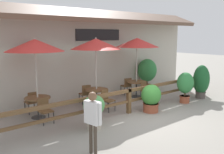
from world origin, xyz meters
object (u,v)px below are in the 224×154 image
at_px(pedestrian, 93,115).
at_px(potted_plant_broad_leaf, 151,97).
at_px(chair_far_wallside, 127,85).
at_px(chair_near_streetside, 45,109).
at_px(patio_umbrella_middle, 96,44).
at_px(chair_middle_streetside, 107,99).
at_px(potted_plant_small_flowering, 94,109).
at_px(potted_plant_tall_tropical, 147,71).
at_px(chair_near_wallside, 32,101).
at_px(patio_umbrella_far, 137,43).
at_px(patio_umbrella_near, 35,45).
at_px(potted_plant_entrance_palm, 201,81).
at_px(potted_plant_corner_fern, 185,85).
at_px(dining_table_middle, 96,93).
at_px(dining_table_near, 38,101).
at_px(dining_table_far, 136,84).
at_px(chair_middle_wallside, 85,93).
at_px(chair_far_streetside, 145,90).

bearing_deg(pedestrian, potted_plant_broad_leaf, -77.46).
bearing_deg(chair_far_wallside, chair_near_streetside, 26.37).
distance_m(patio_umbrella_middle, chair_middle_streetside, 2.27).
height_order(potted_plant_small_flowering, potted_plant_tall_tropical, potted_plant_tall_tropical).
xyz_separation_m(chair_near_wallside, patio_umbrella_far, (4.96, -0.72, 2.16)).
height_order(patio_umbrella_near, potted_plant_entrance_palm, patio_umbrella_near).
height_order(potted_plant_corner_fern, pedestrian, pedestrian).
height_order(patio_umbrella_near, chair_middle_streetside, patio_umbrella_near).
bearing_deg(chair_near_wallside, pedestrian, 86.19).
bearing_deg(patio_umbrella_far, dining_table_middle, -176.05).
distance_m(potted_plant_tall_tropical, pedestrian, 8.08).
bearing_deg(pedestrian, dining_table_middle, -45.64).
distance_m(dining_table_near, dining_table_far, 5.01).
height_order(dining_table_near, chair_near_streetside, chair_near_streetside).
distance_m(patio_umbrella_far, potted_plant_small_flowering, 5.02).
relative_size(dining_table_near, potted_plant_small_flowering, 0.83).
xyz_separation_m(patio_umbrella_middle, potted_plant_small_flowering, (-1.54, -1.98, -1.98)).
xyz_separation_m(dining_table_far, potted_plant_broad_leaf, (-1.28, -2.08, -0.04)).
xyz_separation_m(chair_near_streetside, potted_plant_small_flowering, (0.97, -1.54, 0.18)).
height_order(patio_umbrella_middle, chair_middle_wallside, patio_umbrella_middle).
relative_size(chair_far_wallside, potted_plant_corner_fern, 0.63).
relative_size(patio_umbrella_near, potted_plant_corner_fern, 2.12).
distance_m(chair_near_streetside, potted_plant_corner_fern, 6.14).
xyz_separation_m(patio_umbrella_far, potted_plant_tall_tropical, (1.68, 0.85, -1.61)).
bearing_deg(patio_umbrella_far, potted_plant_corner_fern, -67.23).
height_order(patio_umbrella_near, patio_umbrella_far, same).
bearing_deg(potted_plant_small_flowering, chair_far_streetside, 20.45).
distance_m(chair_far_wallside, potted_plant_broad_leaf, 3.01).
xyz_separation_m(patio_umbrella_far, chair_far_streetside, (-0.07, -0.66, -2.16)).
bearing_deg(pedestrian, patio_umbrella_middle, -45.64).
xyz_separation_m(chair_middle_streetside, potted_plant_broad_leaf, (1.26, -1.20, 0.10)).
xyz_separation_m(potted_plant_broad_leaf, potted_plant_corner_fern, (2.18, -0.06, 0.24)).
height_order(chair_near_wallside, chair_middle_wallside, same).
bearing_deg(chair_middle_wallside, patio_umbrella_middle, 107.60).
relative_size(chair_near_streetside, chair_far_streetside, 1.00).
distance_m(patio_umbrella_middle, potted_plant_tall_tropical, 4.63).
bearing_deg(dining_table_middle, chair_far_streetside, -11.11).
distance_m(potted_plant_broad_leaf, potted_plant_tall_tropical, 4.19).
bearing_deg(potted_plant_small_flowering, patio_umbrella_far, 27.88).
xyz_separation_m(chair_far_streetside, potted_plant_entrance_palm, (2.28, -1.48, 0.36)).
distance_m(chair_middle_wallside, potted_plant_corner_fern, 4.44).
distance_m(dining_table_middle, chair_middle_wallside, 0.72).
distance_m(chair_near_streetside, potted_plant_broad_leaf, 4.04).
bearing_deg(potted_plant_tall_tropical, patio_umbrella_middle, -166.40).
xyz_separation_m(chair_middle_wallside, potted_plant_small_flowering, (-1.45, -2.68, 0.18)).
xyz_separation_m(dining_table_far, potted_plant_corner_fern, (0.90, -2.14, 0.20)).
relative_size(chair_near_wallside, potted_plant_small_flowering, 0.76).
bearing_deg(potted_plant_broad_leaf, dining_table_middle, 123.49).
height_order(chair_near_streetside, dining_table_middle, chair_near_streetside).
bearing_deg(chair_near_streetside, dining_table_middle, 9.35).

